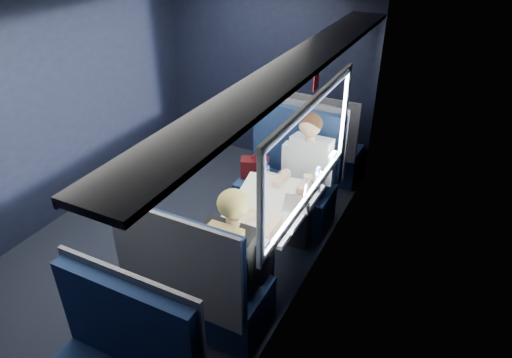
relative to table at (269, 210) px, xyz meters
The scene contains 12 objects.
ground 1.23m from the table, behind, with size 2.80×4.20×0.01m, color black.
room_shell 1.30m from the table, behind, with size 3.00×4.40×2.40m.
table is the anchor object (origin of this frame).
seat_bay_near 0.93m from the table, 102.57° to the left, with size 1.05×0.62×1.26m.
seat_bay_far 0.93m from the table, 101.78° to the right, with size 1.04×0.62×1.26m.
seat_row_front 1.82m from the table, 95.80° to the left, with size 1.04×0.51×1.16m.
man 0.70m from the table, 84.48° to the left, with size 0.53×0.56×1.32m.
woman 0.71m from the table, 84.55° to the right, with size 0.53×0.56×1.32m.
papers 0.09m from the table, 123.60° to the left, with size 0.60×0.87×0.01m, color white.
laptop 0.31m from the table, 17.53° to the left, with size 0.29×0.33×0.21m.
bottle_small 0.51m from the table, 51.47° to the left, with size 0.07×0.07×0.25m.
cup 0.49m from the table, 67.67° to the left, with size 0.08×0.08×0.10m, color white.
Camera 1 is at (2.41, -3.01, 2.96)m, focal length 32.00 mm.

